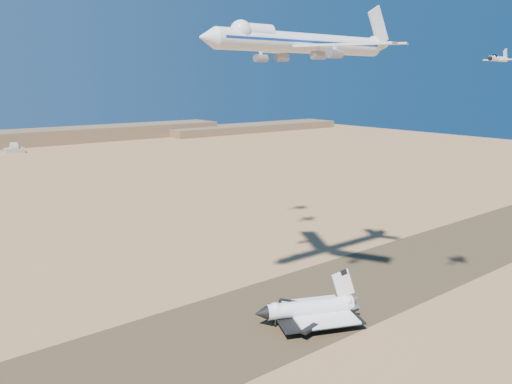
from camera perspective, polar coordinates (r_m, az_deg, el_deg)
ground at (r=164.00m, az=-2.23°, el=-15.38°), size 1200.00×1200.00×0.00m
runway at (r=163.98m, az=-2.23°, el=-15.37°), size 600.00×50.00×0.06m
ridgeline at (r=666.11m, az=-24.78°, el=5.41°), size 960.00×90.00×18.00m
shuttle at (r=166.53m, az=6.10°, el=-13.20°), size 35.58×29.97×17.31m
carrier_747 at (r=155.81m, az=4.88°, el=16.64°), size 74.87×58.13×18.68m
crew_a at (r=169.07m, az=9.67°, el=-14.28°), size 0.49×0.71×1.88m
crew_b at (r=171.08m, az=9.79°, el=-13.99°), size 0.57×0.86×1.64m
crew_c at (r=172.52m, az=10.34°, el=-13.74°), size 1.21×0.99×1.83m
chase_jet_a at (r=157.55m, az=25.91°, el=13.54°), size 14.81×8.18×3.70m
chase_jet_c at (r=204.79m, az=1.71°, el=16.21°), size 14.38×7.83×3.58m
chase_jet_d at (r=230.62m, az=0.78°, el=16.01°), size 14.52×8.08×3.63m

